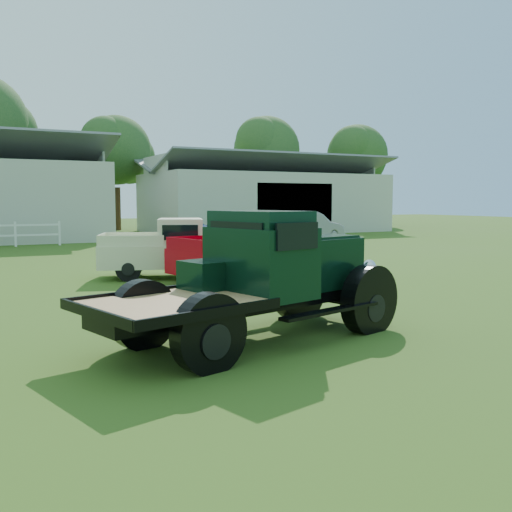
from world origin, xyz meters
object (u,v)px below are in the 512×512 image
vintage_flatbed (256,276)px  misc_car_grey (302,230)px  misc_car_blue (249,230)px  red_pickup (253,250)px  white_pickup (177,249)px

vintage_flatbed → misc_car_grey: vintage_flatbed is taller
misc_car_blue → misc_car_grey: misc_car_blue is taller
vintage_flatbed → misc_car_grey: bearing=41.1°
red_pickup → misc_car_blue: size_ratio=0.93×
misc_car_blue → misc_car_grey: 2.43m
white_pickup → misc_car_blue: size_ratio=0.89×
misc_car_blue → red_pickup: bearing=178.8°
vintage_flatbed → misc_car_blue: size_ratio=1.02×
vintage_flatbed → red_pickup: size_ratio=1.10×
misc_car_blue → vintage_flatbed: bearing=178.6°
red_pickup → vintage_flatbed: bearing=-129.5°
vintage_flatbed → misc_car_grey: 17.44m
white_pickup → misc_car_blue: bearing=71.6°
white_pickup → misc_car_grey: 10.79m
red_pickup → white_pickup: red_pickup is taller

